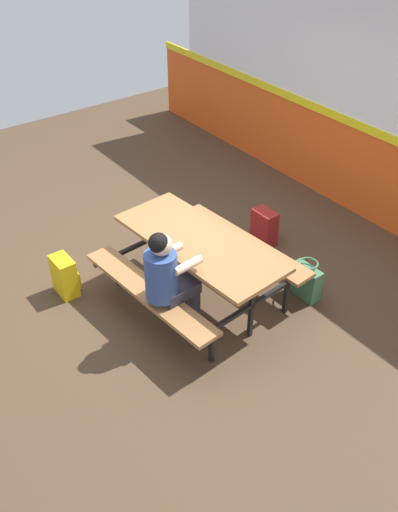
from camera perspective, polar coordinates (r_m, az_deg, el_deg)
name	(u,v)px	position (r m, az deg, el deg)	size (l,w,h in m)	color
ground_plane	(177,279)	(6.38, -2.21, -2.30)	(10.00, 10.00, 0.02)	#4C3826
accent_backdrop	(358,114)	(7.39, 15.40, 13.38)	(8.00, 0.14, 2.60)	#E55119
picnic_table_main	(199,254)	(5.76, 0.00, 0.20)	(1.91, 1.69, 0.74)	#9E6B3D
student_nearer	(168,276)	(5.28, -3.08, -1.97)	(0.38, 0.53, 1.21)	#2D2D38
backpack_dark	(265,228)	(6.85, 6.50, 2.81)	(0.30, 0.22, 0.44)	maroon
tote_bag_bright	(306,281)	(6.14, 10.50, -2.42)	(0.34, 0.21, 0.43)	#3F724C
satchel_spare	(65,276)	(6.22, -13.10, -1.96)	(0.30, 0.22, 0.44)	yellow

